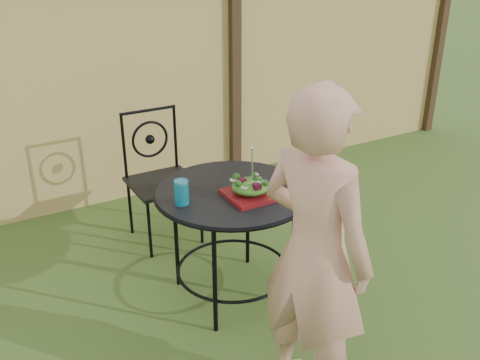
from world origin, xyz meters
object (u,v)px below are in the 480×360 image
at_px(diner, 315,254).
at_px(salad_plate, 250,195).
at_px(patio_table, 233,211).
at_px(patio_chair, 160,174).

xyz_separation_m(diner, salad_plate, (0.11, 0.74, -0.05)).
xyz_separation_m(patio_table, diner, (-0.07, -0.87, 0.20)).
relative_size(patio_chair, salad_plate, 3.52).
bearing_deg(patio_chair, salad_plate, -82.39).
distance_m(patio_table, diner, 0.90).
distance_m(diner, salad_plate, 0.75).
bearing_deg(diner, salad_plate, -24.59).
relative_size(diner, salad_plate, 5.79).
bearing_deg(patio_table, diner, -94.64).
bearing_deg(salad_plate, patio_chair, 97.61).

